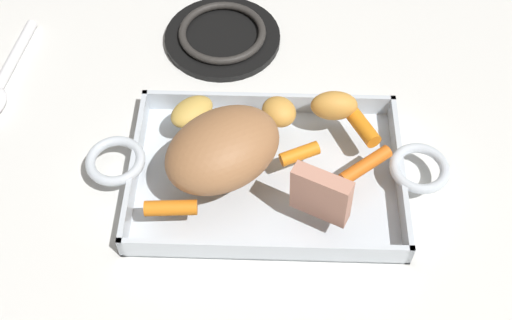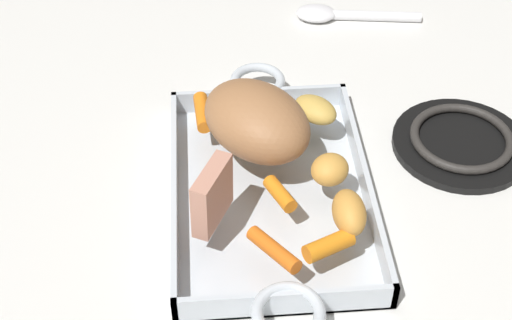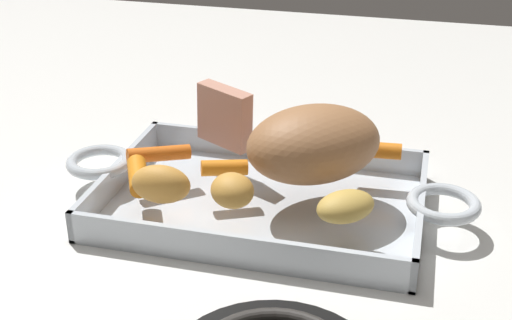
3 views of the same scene
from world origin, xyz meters
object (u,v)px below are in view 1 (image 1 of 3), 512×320
(roasting_dish, at_px, (267,174))
(potato_golden_large, at_px, (335,106))
(baby_carrot_center_left, at_px, (366,165))
(potato_near_roast, at_px, (279,112))
(baby_carrot_northeast, at_px, (363,127))
(potato_golden_small, at_px, (192,112))
(baby_carrot_short, at_px, (171,208))
(stove_burner_rear, at_px, (223,36))
(pork_roast, at_px, (223,149))
(roast_slice_thin, at_px, (322,195))
(baby_carrot_northwest, at_px, (300,154))

(roasting_dish, bearing_deg, potato_golden_large, 42.19)
(baby_carrot_center_left, bearing_deg, roasting_dish, 176.20)
(potato_near_roast, xyz_separation_m, potato_golden_large, (0.07, 0.01, 0.00))
(roasting_dish, relative_size, potato_golden_large, 7.52)
(baby_carrot_northeast, relative_size, potato_golden_small, 0.92)
(roasting_dish, xyz_separation_m, potato_golden_large, (0.08, 0.08, 0.05))
(baby_carrot_short, height_order, stove_burner_rear, baby_carrot_short)
(pork_roast, height_order, potato_near_roast, pork_roast)
(baby_carrot_short, distance_m, potato_near_roast, 0.19)
(baby_carrot_short, bearing_deg, potato_golden_large, 38.10)
(roasting_dish, xyz_separation_m, potato_golden_small, (-0.10, 0.07, 0.04))
(roast_slice_thin, xyz_separation_m, potato_near_roast, (-0.05, 0.14, -0.02))
(pork_roast, distance_m, baby_carrot_northwest, 0.10)
(roast_slice_thin, xyz_separation_m, stove_burner_rear, (-0.13, 0.32, -0.06))
(pork_roast, height_order, baby_carrot_center_left, pork_roast)
(stove_burner_rear, bearing_deg, potato_golden_small, -97.99)
(roasting_dish, distance_m, potato_near_roast, 0.08)
(pork_roast, bearing_deg, baby_carrot_northwest, 11.51)
(baby_carrot_center_left, xyz_separation_m, baby_carrot_short, (-0.23, -0.07, 0.00))
(stove_burner_rear, bearing_deg, baby_carrot_center_left, -53.56)
(roasting_dish, relative_size, baby_carrot_northwest, 9.20)
(baby_carrot_short, height_order, baby_carrot_northeast, baby_carrot_northeast)
(baby_carrot_northwest, bearing_deg, baby_carrot_northeast, 27.99)
(potato_golden_large, bearing_deg, baby_carrot_northeast, -36.53)
(pork_roast, height_order, baby_carrot_short, pork_roast)
(roasting_dish, xyz_separation_m, roast_slice_thin, (0.06, -0.07, 0.06))
(potato_golden_small, bearing_deg, potato_golden_large, 3.47)
(baby_carrot_short, distance_m, baby_carrot_northeast, 0.26)
(stove_burner_rear, bearing_deg, baby_carrot_northwest, -65.52)
(roasting_dish, distance_m, pork_roast, 0.09)
(potato_golden_large, bearing_deg, stove_burner_rear, 131.64)
(baby_carrot_northeast, height_order, stove_burner_rear, baby_carrot_northeast)
(roasting_dish, height_order, pork_roast, pork_roast)
(potato_golden_small, relative_size, stove_burner_rear, 0.34)
(roasting_dish, distance_m, potato_golden_large, 0.12)
(baby_carrot_center_left, relative_size, baby_carrot_northeast, 1.27)
(baby_carrot_center_left, xyz_separation_m, potato_golden_large, (-0.04, 0.08, 0.01))
(baby_carrot_northeast, xyz_separation_m, potato_golden_large, (-0.04, 0.03, 0.01))
(potato_golden_large, height_order, stove_burner_rear, potato_golden_large)
(baby_carrot_northwest, distance_m, potato_golden_small, 0.15)
(baby_carrot_center_left, xyz_separation_m, potato_near_roast, (-0.11, 0.07, 0.01))
(baby_carrot_center_left, relative_size, potato_golden_large, 1.17)
(roast_slice_thin, bearing_deg, potato_golden_small, 139.92)
(baby_carrot_northeast, height_order, potato_golden_small, potato_golden_small)
(baby_carrot_short, distance_m, potato_golden_small, 0.14)
(potato_near_roast, bearing_deg, potato_golden_large, 8.03)
(potato_golden_small, bearing_deg, stove_burner_rear, 82.01)
(baby_carrot_northeast, distance_m, stove_burner_rear, 0.28)
(roasting_dish, relative_size, baby_carrot_northeast, 8.18)
(pork_roast, distance_m, baby_carrot_center_left, 0.18)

